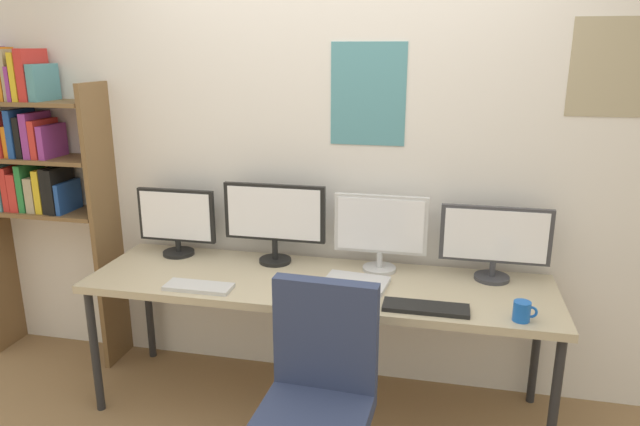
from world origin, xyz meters
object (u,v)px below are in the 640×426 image
(monitor_center_right, at_px, (380,229))
(monitor_far_right, at_px, (495,240))
(keyboard_right, at_px, (426,308))
(keyboard_left, at_px, (199,287))
(coffee_mug, at_px, (522,311))
(monitor_center_left, at_px, (274,218))
(office_chair, at_px, (317,425))
(monitor_far_left, at_px, (177,220))
(laptop_closed, at_px, (356,283))
(bookshelf, at_px, (30,162))
(computer_mouse, at_px, (354,300))
(desk, at_px, (318,289))

(monitor_center_right, bearing_deg, monitor_far_right, 0.00)
(monitor_far_right, relative_size, keyboard_right, 1.40)
(keyboard_left, bearing_deg, monitor_far_right, 17.08)
(coffee_mug, bearing_deg, monitor_center_left, 159.96)
(monitor_far_right, height_order, coffee_mug, monitor_far_right)
(office_chair, height_order, monitor_center_left, monitor_center_left)
(monitor_far_left, height_order, monitor_center_left, monitor_center_left)
(monitor_center_right, bearing_deg, monitor_far_left, -180.00)
(monitor_far_right, bearing_deg, laptop_closed, -161.51)
(monitor_far_left, relative_size, monitor_center_left, 0.80)
(bookshelf, bearing_deg, monitor_center_left, -0.67)
(monitor_center_left, distance_m, keyboard_left, 0.57)
(monitor_center_left, xyz_separation_m, laptop_closed, (0.49, -0.23, -0.25))
(keyboard_left, height_order, keyboard_right, same)
(office_chair, relative_size, keyboard_right, 2.52)
(monitor_center_right, relative_size, computer_mouse, 5.13)
(office_chair, distance_m, monitor_center_right, 1.09)
(bookshelf, height_order, monitor_center_right, bookshelf)
(keyboard_right, relative_size, coffee_mug, 3.71)
(monitor_far_left, relative_size, computer_mouse, 4.76)
(laptop_closed, bearing_deg, monitor_center_right, 73.93)
(desk, distance_m, monitor_center_left, 0.48)
(desk, bearing_deg, laptop_closed, -4.30)
(laptop_closed, relative_size, coffee_mug, 3.02)
(computer_mouse, bearing_deg, monitor_far_right, 34.56)
(office_chair, xyz_separation_m, keyboard_left, (-0.72, 0.48, 0.35))
(monitor_center_left, bearing_deg, laptop_closed, -24.78)
(keyboard_left, xyz_separation_m, computer_mouse, (0.79, -0.01, 0.01))
(monitor_far_right, bearing_deg, coffee_mug, -77.97)
(keyboard_left, xyz_separation_m, coffee_mug, (1.54, -0.02, 0.04))
(keyboard_left, relative_size, coffee_mug, 3.21)
(desk, xyz_separation_m, office_chair, (0.16, -0.71, -0.29))
(office_chair, distance_m, coffee_mug, 1.02)
(monitor_center_right, bearing_deg, office_chair, -98.50)
(monitor_center_right, relative_size, keyboard_right, 1.25)
(monitor_far_left, xyz_separation_m, keyboard_left, (0.32, -0.44, -0.20))
(office_chair, xyz_separation_m, keyboard_right, (0.40, 0.48, 0.35))
(bookshelf, xyz_separation_m, monitor_far_right, (2.69, -0.02, -0.29))
(monitor_far_right, bearing_deg, keyboard_right, -125.81)
(monitor_far_right, xyz_separation_m, computer_mouse, (-0.65, -0.45, -0.20))
(desk, relative_size, monitor_center_right, 4.87)
(laptop_closed, bearing_deg, bookshelf, 179.40)
(keyboard_left, bearing_deg, desk, 22.33)
(computer_mouse, bearing_deg, desk, 133.77)
(computer_mouse, bearing_deg, monitor_center_left, 139.18)
(monitor_center_left, height_order, monitor_far_right, monitor_center_left)
(desk, distance_m, keyboard_left, 0.61)
(desk, xyz_separation_m, bookshelf, (-1.81, 0.23, 0.55))
(monitor_far_left, height_order, keyboard_left, monitor_far_left)
(bookshelf, bearing_deg, monitor_far_right, -0.38)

